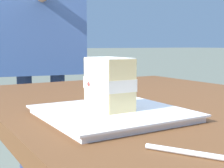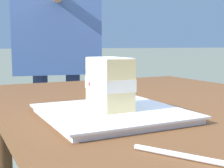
{
  "view_description": "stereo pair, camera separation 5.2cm",
  "coord_description": "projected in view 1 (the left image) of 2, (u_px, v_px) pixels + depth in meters",
  "views": [
    {
      "loc": [
        -0.43,
        0.55,
        0.92
      ],
      "look_at": [
        0.13,
        0.22,
        0.84
      ],
      "focal_mm": 51.08,
      "sensor_mm": 36.0,
      "label": 1
    },
    {
      "loc": [
        -0.45,
        0.51,
        0.92
      ],
      "look_at": [
        0.13,
        0.22,
        0.84
      ],
      "focal_mm": 51.08,
      "sensor_mm": 36.0,
      "label": 2
    }
  ],
  "objects": [
    {
      "name": "cake_slice",
      "position": [
        109.0,
        83.0,
        0.67
      ],
      "size": [
        0.11,
        0.08,
        0.11
      ],
      "color": "#EAD18C",
      "rests_on": "dessert_plate"
    },
    {
      "name": "diner_person",
      "position": [
        40.0,
        22.0,
        1.54
      ],
      "size": [
        0.57,
        0.45,
        1.55
      ],
      "color": "navy",
      "rests_on": "ground"
    },
    {
      "name": "dessert_plate",
      "position": [
        112.0,
        113.0,
        0.67
      ],
      "size": [
        0.28,
        0.28,
        0.02
      ],
      "color": "white",
      "rests_on": "patio_table"
    },
    {
      "name": "dessert_fork",
      "position": [
        215.0,
        157.0,
        0.42
      ],
      "size": [
        0.15,
        0.1,
        0.01
      ],
      "color": "silver",
      "rests_on": "patio_table"
    }
  ]
}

